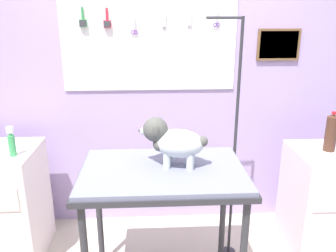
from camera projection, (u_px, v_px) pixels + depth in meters
The scene contains 7 objects.
rear_wall_panel at pixel (160, 95), 2.96m from camera, with size 4.00×0.11×2.30m.
grooming_table at pixel (163, 182), 2.17m from camera, with size 1.03×0.69×0.92m.
grooming_arm at pixel (233, 154), 2.53m from camera, with size 0.30×0.11×1.81m.
dog at pixel (172, 141), 2.13m from camera, with size 0.42×0.26×0.31m.
cabinet_right at pixel (333, 205), 2.65m from camera, with size 0.68×0.54×0.88m.
spray_bottle_tall at pixel (12, 144), 2.40m from camera, with size 0.05×0.05×0.21m.
soda_bottle at pixel (331, 133), 2.49m from camera, with size 0.08×0.08×0.29m.
Camera 1 is at (-0.08, -1.62, 1.83)m, focal length 37.16 mm.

